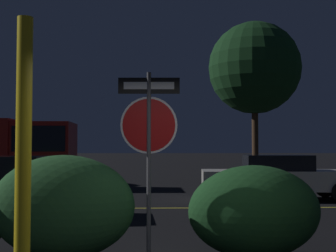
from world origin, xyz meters
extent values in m
cube|color=gold|center=(0.00, 7.50, 0.00)|extent=(41.85, 0.12, 0.01)
cylinder|color=#4C4C51|center=(-0.56, 1.78, 1.29)|extent=(0.06, 0.06, 2.59)
cylinder|color=white|center=(-0.56, 1.78, 1.86)|extent=(0.78, 0.04, 0.78)
cylinder|color=#B71414|center=(-0.56, 1.78, 1.86)|extent=(0.72, 0.04, 0.72)
cube|color=black|center=(-0.56, 1.78, 2.40)|extent=(0.84, 0.05, 0.22)
cube|color=white|center=(-0.56, 1.78, 2.40)|extent=(0.69, 0.05, 0.10)
cylinder|color=yellow|center=(-1.77, 0.01, 1.42)|extent=(0.15, 0.15, 2.84)
ellipsoid|color=#285B2D|center=(-1.76, 2.03, 0.73)|extent=(2.01, 1.03, 1.45)
ellipsoid|color=#19421E|center=(0.93, 2.01, 0.65)|extent=(1.87, 1.11, 1.31)
cube|color=#335B38|center=(-3.85, 5.86, 0.58)|extent=(4.01, 1.90, 0.56)
cube|color=black|center=(-3.74, 5.87, 1.11)|extent=(1.64, 1.54, 0.51)
cylinder|color=black|center=(-2.60, 5.11, 0.30)|extent=(0.61, 0.23, 0.60)
cylinder|color=black|center=(-2.68, 6.74, 0.30)|extent=(0.61, 0.23, 0.60)
cube|color=silver|center=(3.38, 9.35, 0.59)|extent=(4.90, 2.08, 0.57)
cube|color=black|center=(3.24, 9.36, 1.11)|extent=(2.02, 1.63, 0.46)
cylinder|color=black|center=(4.92, 10.07, 0.30)|extent=(0.61, 0.24, 0.60)
cylinder|color=black|center=(1.96, 10.29, 0.30)|extent=(0.61, 0.24, 0.60)
cylinder|color=black|center=(1.84, 8.62, 0.30)|extent=(0.61, 0.24, 0.60)
cube|color=maroon|center=(-4.63, 13.46, 1.46)|extent=(2.16, 2.28, 2.12)
cube|color=black|center=(-4.63, 13.46, 1.88)|extent=(1.95, 2.32, 0.93)
cylinder|color=black|center=(-4.70, 14.61, 0.42)|extent=(0.84, 0.29, 0.84)
cylinder|color=black|center=(-4.67, 12.31, 0.42)|extent=(0.84, 0.29, 0.84)
cylinder|color=#422D1E|center=(4.63, 18.67, 1.96)|extent=(0.32, 0.32, 3.91)
sphere|color=#143819|center=(4.63, 18.67, 5.58)|extent=(4.65, 4.65, 4.65)
camera|label=1|loc=(-0.51, -4.59, 1.55)|focal=50.00mm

